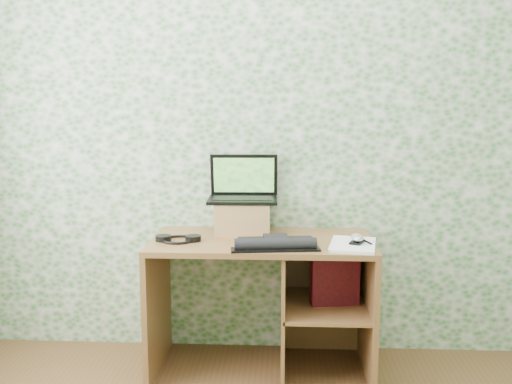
# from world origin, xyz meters

# --- Properties ---
(wall_back) EXTENTS (3.50, 0.00, 3.50)m
(wall_back) POSITION_xyz_m (0.00, 1.75, 1.30)
(wall_back) COLOR silver
(wall_back) RESTS_ON ground
(desk) EXTENTS (1.20, 0.60, 0.75)m
(desk) POSITION_xyz_m (0.08, 1.47, 0.48)
(desk) COLOR brown
(desk) RESTS_ON floor
(riser) EXTENTS (0.31, 0.26, 0.18)m
(riser) POSITION_xyz_m (-0.11, 1.58, 0.84)
(riser) COLOR #A27F48
(riser) RESTS_ON desk
(laptop) EXTENTS (0.39, 0.28, 0.26)m
(laptop) POSITION_xyz_m (-0.11, 1.63, 0.99)
(laptop) COLOR black
(laptop) RESTS_ON riser
(keyboard) EXTENTS (0.46, 0.28, 0.06)m
(keyboard) POSITION_xyz_m (0.08, 1.27, 0.77)
(keyboard) COLOR black
(keyboard) RESTS_ON desk
(headphones) EXTENTS (0.25, 0.18, 0.03)m
(headphones) POSITION_xyz_m (-0.45, 1.38, 0.76)
(headphones) COLOR black
(headphones) RESTS_ON desk
(notepad) EXTENTS (0.28, 0.36, 0.02)m
(notepad) POSITION_xyz_m (0.48, 1.32, 0.76)
(notepad) COLOR white
(notepad) RESTS_ON desk
(mouse) EXTENTS (0.10, 0.13, 0.04)m
(mouse) POSITION_xyz_m (0.50, 1.32, 0.78)
(mouse) COLOR silver
(mouse) RESTS_ON notepad
(pen) EXTENTS (0.06, 0.15, 0.01)m
(pen) POSITION_xyz_m (0.54, 1.37, 0.77)
(pen) COLOR black
(pen) RESTS_ON notepad
(red_box) EXTENTS (0.27, 0.12, 0.31)m
(red_box) POSITION_xyz_m (0.40, 1.44, 0.55)
(red_box) COLOR maroon
(red_box) RESTS_ON desk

